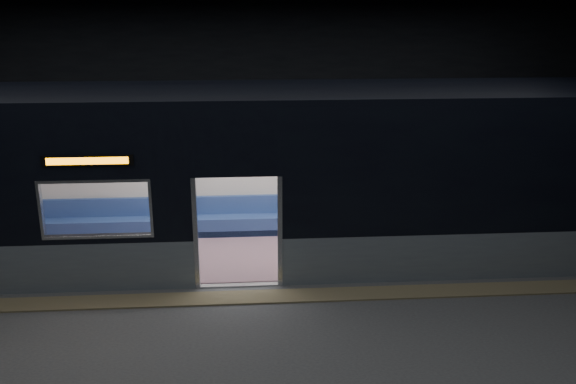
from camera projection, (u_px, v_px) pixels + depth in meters
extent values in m
cube|color=#47494C|center=(239.00, 314.00, 10.00)|extent=(24.00, 14.00, 0.01)
cube|color=black|center=(238.00, 100.00, 15.93)|extent=(24.00, 0.04, 5.00)
cube|color=#8C7F59|center=(239.00, 298.00, 10.52)|extent=(22.80, 0.50, 0.03)
cube|color=gray|center=(503.00, 255.00, 11.21)|extent=(8.30, 0.12, 0.90)
cube|color=black|center=(512.00, 171.00, 10.75)|extent=(8.30, 0.12, 2.30)
cube|color=black|center=(236.00, 143.00, 10.24)|extent=(1.40, 0.12, 1.15)
cube|color=#B7BABC|center=(196.00, 234.00, 10.66)|extent=(0.08, 0.14, 2.05)
cube|color=#B7BABC|center=(280.00, 231.00, 10.76)|extent=(0.08, 0.14, 2.05)
cube|color=black|center=(88.00, 161.00, 10.07)|extent=(1.50, 0.04, 0.18)
cube|color=orange|center=(87.00, 161.00, 10.06)|extent=(1.34, 0.03, 0.12)
cube|color=silver|center=(238.00, 161.00, 13.29)|extent=(18.00, 0.12, 3.20)
cube|color=black|center=(236.00, 93.00, 11.43)|extent=(18.00, 3.00, 0.15)
cube|color=gray|center=(240.00, 254.00, 12.38)|extent=(17.76, 2.76, 0.04)
cube|color=silver|center=(237.00, 141.00, 11.70)|extent=(17.76, 2.76, 0.10)
cube|color=#334D94|center=(240.00, 225.00, 13.38)|extent=(11.00, 0.48, 0.41)
cube|color=#334D94|center=(239.00, 204.00, 13.44)|extent=(11.00, 0.10, 0.40)
cube|color=#6E505A|center=(57.00, 271.00, 11.04)|extent=(4.40, 0.48, 0.41)
cube|color=#6E505A|center=(414.00, 260.00, 11.50)|extent=(4.40, 0.48, 0.41)
cylinder|color=silver|center=(185.00, 220.00, 10.90)|extent=(0.04, 0.04, 2.26)
cylinder|color=silver|center=(194.00, 185.00, 13.05)|extent=(0.04, 0.04, 2.26)
cylinder|color=silver|center=(290.00, 218.00, 11.03)|extent=(0.04, 0.04, 2.26)
cylinder|color=silver|center=(282.00, 183.00, 13.19)|extent=(0.04, 0.04, 2.26)
cylinder|color=silver|center=(238.00, 149.00, 12.85)|extent=(11.00, 0.03, 0.03)
cube|color=black|center=(381.00, 212.00, 13.30)|extent=(0.17, 0.47, 0.16)
cube|color=black|center=(390.00, 212.00, 13.31)|extent=(0.17, 0.47, 0.16)
cylinder|color=black|center=(382.00, 227.00, 13.17)|extent=(0.11, 0.11, 0.43)
cylinder|color=black|center=(392.00, 227.00, 13.18)|extent=(0.11, 0.11, 0.43)
cube|color=#D05B83|center=(384.00, 208.00, 13.48)|extent=(0.40, 0.22, 0.20)
cylinder|color=#D05B83|center=(384.00, 193.00, 13.41)|extent=(0.44, 0.44, 0.52)
sphere|color=tan|center=(385.00, 177.00, 13.28)|extent=(0.21, 0.21, 0.21)
sphere|color=black|center=(385.00, 175.00, 13.31)|extent=(0.22, 0.22, 0.22)
cube|color=black|center=(388.00, 207.00, 13.19)|extent=(0.36, 0.33, 0.15)
cube|color=white|center=(366.00, 164.00, 13.43)|extent=(1.12, 0.03, 0.73)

